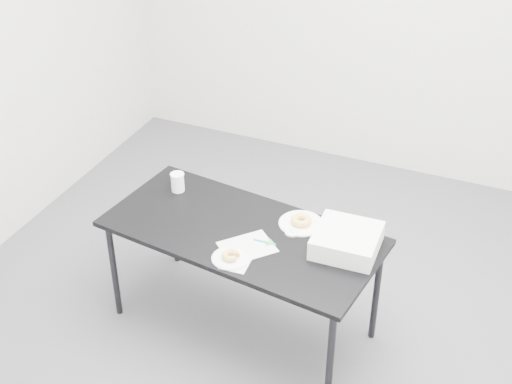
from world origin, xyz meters
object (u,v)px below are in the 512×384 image
at_px(scorecard, 247,247).
at_px(donut_far, 301,220).
at_px(plate_far, 301,223).
at_px(bakery_box, 347,241).
at_px(plate_near, 231,258).
at_px(coffee_cup, 178,182).
at_px(donut_near, 231,255).
at_px(pen, 265,242).
at_px(table, 242,238).

height_order(scorecard, donut_far, donut_far).
xyz_separation_m(plate_far, bakery_box, (0.30, -0.12, 0.05)).
relative_size(scorecard, plate_near, 1.36).
bearing_deg(plate_near, bakery_box, 31.11).
height_order(plate_far, coffee_cup, coffee_cup).
bearing_deg(plate_far, donut_near, -117.55).
bearing_deg(donut_near, bakery_box, 31.11).
distance_m(scorecard, coffee_cup, 0.69).
distance_m(scorecard, bakery_box, 0.52).
bearing_deg(plate_far, bakery_box, -21.93).
relative_size(pen, bakery_box, 0.38).
bearing_deg(donut_near, pen, 61.21).
distance_m(scorecard, donut_near, 0.13).
bearing_deg(donut_far, coffee_cup, 177.53).
distance_m(pen, plate_far, 0.27).
bearing_deg(scorecard, bakery_box, 63.06).
bearing_deg(pen, table, 160.15).
bearing_deg(table, coffee_cup, 164.24).
height_order(table, coffee_cup, coffee_cup).
bearing_deg(plate_far, donut_far, 90.00).
bearing_deg(coffee_cup, plate_far, -2.47).
bearing_deg(pen, scorecard, -135.84).
distance_m(table, scorecard, 0.16).
distance_m(plate_near, donut_far, 0.49).
relative_size(scorecard, coffee_cup, 2.35).
xyz_separation_m(table, pen, (0.16, -0.05, 0.06)).
xyz_separation_m(scorecard, donut_near, (-0.04, -0.12, 0.02)).
xyz_separation_m(donut_near, donut_far, (0.23, 0.44, 0.00)).
relative_size(table, plate_far, 6.43).
relative_size(scorecard, pen, 2.15).
distance_m(scorecard, plate_far, 0.36).
distance_m(donut_far, coffee_cup, 0.79).
distance_m(plate_near, plate_far, 0.49).
height_order(table, scorecard, scorecard).
bearing_deg(donut_near, table, 101.30).
bearing_deg(plate_far, plate_near, -117.55).
bearing_deg(pen, coffee_cup, 156.39).
bearing_deg(table, plate_far, 41.54).
relative_size(table, scorecard, 5.84).
relative_size(pen, coffee_cup, 1.09).
height_order(table, plate_near, plate_near).
relative_size(pen, plate_far, 0.51).
bearing_deg(scorecard, donut_far, 100.21).
xyz_separation_m(plate_far, coffee_cup, (-0.79, 0.03, 0.05)).
distance_m(pen, donut_far, 0.27).
relative_size(plate_near, donut_far, 1.73).
height_order(pen, coffee_cup, coffee_cup).
height_order(donut_near, coffee_cup, coffee_cup).
bearing_deg(bakery_box, table, -175.42).
distance_m(plate_near, coffee_cup, 0.73).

